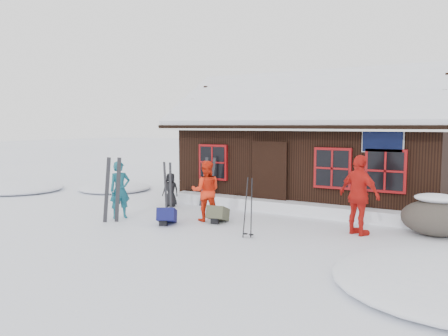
{
  "coord_description": "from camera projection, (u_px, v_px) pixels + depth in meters",
  "views": [
    {
      "loc": [
        6.3,
        -9.45,
        2.54
      ],
      "look_at": [
        -0.08,
        1.4,
        1.3
      ],
      "focal_mm": 35.0,
      "sensor_mm": 36.0,
      "label": 1
    }
  ],
  "objects": [
    {
      "name": "ground",
      "position": [
        200.0,
        221.0,
        11.53
      ],
      "size": [
        120.0,
        120.0,
        0.0
      ],
      "primitive_type": "plane",
      "color": "white",
      "rests_on": "ground"
    },
    {
      "name": "mountain_hut",
      "position": [
        317.0,
        153.0,
        14.89
      ],
      "size": [
        8.9,
        6.09,
        4.42
      ],
      "color": "black",
      "rests_on": "ground"
    },
    {
      "name": "snow_drift",
      "position": [
        286.0,
        207.0,
        12.69
      ],
      "size": [
        7.6,
        0.6,
        0.35
      ],
      "primitive_type": "cube",
      "color": "white",
      "rests_on": "ground"
    },
    {
      "name": "snow_mounds",
      "position": [
        285.0,
        215.0,
        12.3
      ],
      "size": [
        20.6,
        13.2,
        0.48
      ],
      "color": "white",
      "rests_on": "ground"
    },
    {
      "name": "skier_teal",
      "position": [
        120.0,
        190.0,
        11.89
      ],
      "size": [
        0.59,
        0.68,
        1.56
      ],
      "primitive_type": "imported",
      "rotation": [
        0.0,
        0.0,
        1.1
      ],
      "color": "#165969",
      "rests_on": "ground"
    },
    {
      "name": "skier_orange_left",
      "position": [
        206.0,
        191.0,
        11.55
      ],
      "size": [
        0.98,
        0.93,
        1.6
      ],
      "primitive_type": "imported",
      "rotation": [
        0.0,
        0.0,
        3.7
      ],
      "color": "red",
      "rests_on": "ground"
    },
    {
      "name": "skier_orange_right",
      "position": [
        359.0,
        195.0,
        10.04
      ],
      "size": [
        1.18,
        0.89,
        1.86
      ],
      "primitive_type": "imported",
      "rotation": [
        0.0,
        0.0,
        2.68
      ],
      "color": "red",
      "rests_on": "ground"
    },
    {
      "name": "skier_crouched",
      "position": [
        171.0,
        190.0,
        13.62
      ],
      "size": [
        0.58,
        0.45,
        1.06
      ],
      "primitive_type": "imported",
      "rotation": [
        0.0,
        0.0,
        0.25
      ],
      "color": "black",
      "rests_on": "ground"
    },
    {
      "name": "boulder",
      "position": [
        436.0,
        217.0,
        9.99
      ],
      "size": [
        1.51,
        1.13,
        0.88
      ],
      "color": "#4B443C",
      "rests_on": "ground"
    },
    {
      "name": "ski_pair_left",
      "position": [
        112.0,
        191.0,
        11.39
      ],
      "size": [
        0.47,
        0.28,
        1.76
      ],
      "rotation": [
        0.0,
        0.0,
        0.52
      ],
      "color": "black",
      "rests_on": "ground"
    },
    {
      "name": "ski_pair_mid",
      "position": [
        168.0,
        190.0,
        12.3
      ],
      "size": [
        0.39,
        0.16,
        1.55
      ],
      "rotation": [
        0.0,
        0.0,
        -0.33
      ],
      "color": "black",
      "rests_on": "ground"
    },
    {
      "name": "ski_pair_right",
      "position": [
        208.0,
        182.0,
        13.71
      ],
      "size": [
        0.53,
        0.24,
        1.59
      ],
      "rotation": [
        0.0,
        0.0,
        0.35
      ],
      "color": "black",
      "rests_on": "ground"
    },
    {
      "name": "ski_poles",
      "position": [
        248.0,
        209.0,
        9.81
      ],
      "size": [
        0.25,
        0.12,
        1.41
      ],
      "color": "black",
      "rests_on": "ground"
    },
    {
      "name": "backpack_blue",
      "position": [
        167.0,
        218.0,
        11.16
      ],
      "size": [
        0.67,
        0.73,
        0.32
      ],
      "primitive_type": "cube",
      "rotation": [
        0.0,
        0.0,
        0.5
      ],
      "color": "#121551",
      "rests_on": "ground"
    },
    {
      "name": "backpack_olive",
      "position": [
        218.0,
        217.0,
        11.38
      ],
      "size": [
        0.57,
        0.68,
        0.33
      ],
      "primitive_type": "cube",
      "rotation": [
        0.0,
        0.0,
        0.21
      ],
      "color": "#484A34",
      "rests_on": "ground"
    }
  ]
}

